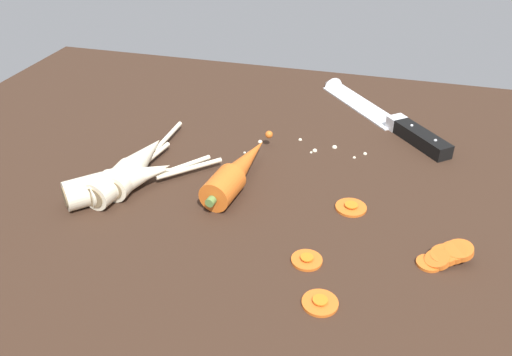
# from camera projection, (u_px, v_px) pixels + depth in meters

# --- Properties ---
(ground_plane) EXTENTS (1.20, 0.90, 0.04)m
(ground_plane) POSITION_uv_depth(u_px,v_px,m) (260.00, 191.00, 0.77)
(ground_plane) COLOR #332116
(chefs_knife) EXTENTS (0.25, 0.29, 0.04)m
(chefs_knife) POSITION_uv_depth(u_px,v_px,m) (376.00, 112.00, 0.93)
(chefs_knife) COLOR silver
(chefs_knife) RESTS_ON ground_plane
(whole_carrot) EXTENTS (0.06, 0.21, 0.04)m
(whole_carrot) POSITION_uv_depth(u_px,v_px,m) (238.00, 170.00, 0.74)
(whole_carrot) COLOR #D6601E
(whole_carrot) RESTS_ON ground_plane
(parsnip_front) EXTENTS (0.06, 0.18, 0.04)m
(parsnip_front) POSITION_uv_depth(u_px,v_px,m) (120.00, 177.00, 0.72)
(parsnip_front) COLOR beige
(parsnip_front) RESTS_ON ground_plane
(parsnip_mid_left) EXTENTS (0.13, 0.16, 0.04)m
(parsnip_mid_left) POSITION_uv_depth(u_px,v_px,m) (130.00, 179.00, 0.72)
(parsnip_mid_left) COLOR beige
(parsnip_mid_left) RESTS_ON ground_plane
(parsnip_mid_right) EXTENTS (0.17, 0.18, 0.04)m
(parsnip_mid_right) POSITION_uv_depth(u_px,v_px,m) (120.00, 182.00, 0.71)
(parsnip_mid_right) COLOR beige
(parsnip_mid_right) RESTS_ON ground_plane
(parsnip_back) EXTENTS (0.04, 0.23, 0.04)m
(parsnip_back) POSITION_uv_depth(u_px,v_px,m) (138.00, 163.00, 0.76)
(parsnip_back) COLOR beige
(parsnip_back) RESTS_ON ground_plane
(carrot_slice_stack) EXTENTS (0.06, 0.05, 0.03)m
(carrot_slice_stack) POSITION_uv_depth(u_px,v_px,m) (445.00, 256.00, 0.60)
(carrot_slice_stack) COLOR #D6601E
(carrot_slice_stack) RESTS_ON ground_plane
(carrot_slice_stray_near) EXTENTS (0.04, 0.04, 0.01)m
(carrot_slice_stray_near) POSITION_uv_depth(u_px,v_px,m) (307.00, 259.00, 0.60)
(carrot_slice_stray_near) COLOR #D6601E
(carrot_slice_stray_near) RESTS_ON ground_plane
(carrot_slice_stray_mid) EXTENTS (0.04, 0.04, 0.01)m
(carrot_slice_stray_mid) POSITION_uv_depth(u_px,v_px,m) (320.00, 302.00, 0.55)
(carrot_slice_stray_mid) COLOR #D6601E
(carrot_slice_stray_mid) RESTS_ON ground_plane
(carrot_slice_stray_far) EXTENTS (0.04, 0.04, 0.01)m
(carrot_slice_stray_far) POSITION_uv_depth(u_px,v_px,m) (351.00, 206.00, 0.69)
(carrot_slice_stray_far) COLOR #D6601E
(carrot_slice_stray_far) RESTS_ON ground_plane
(mince_crumbs) EXTENTS (0.19, 0.07, 0.01)m
(mince_crumbs) POSITION_uv_depth(u_px,v_px,m) (308.00, 147.00, 0.83)
(mince_crumbs) COLOR beige
(mince_crumbs) RESTS_ON ground_plane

